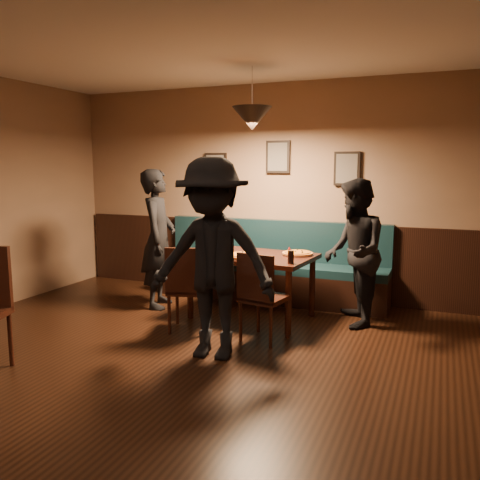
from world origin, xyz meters
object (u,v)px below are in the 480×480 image
at_px(chair_near_right, 264,296).
at_px(soda_glass, 291,257).
at_px(dining_table, 251,286).
at_px(diner_front, 212,259).
at_px(diner_right, 354,253).
at_px(booth_bench, 270,262).
at_px(tabasco_bottle, 289,253).
at_px(chair_near_left, 189,288).
at_px(diner_left, 158,239).

height_order(chair_near_right, soda_glass, chair_near_right).
height_order(dining_table, diner_front, diner_front).
bearing_deg(diner_front, diner_right, 49.03).
relative_size(booth_bench, diner_front, 1.65).
bearing_deg(diner_right, tabasco_bottle, -85.53).
bearing_deg(diner_right, diner_front, -52.85).
relative_size(chair_near_right, soda_glass, 6.64).
bearing_deg(soda_glass, chair_near_right, -116.98).
xyz_separation_m(chair_near_left, diner_front, (0.55, -0.58, 0.45)).
relative_size(booth_bench, soda_glass, 22.04).
height_order(chair_near_left, soda_glass, chair_near_left).
distance_m(dining_table, diner_front, 1.37).
xyz_separation_m(chair_near_left, soda_glass, (1.02, 0.33, 0.35)).
height_order(chair_near_left, chair_near_right, chair_near_left).
relative_size(diner_right, tabasco_bottle, 12.02).
bearing_deg(chair_near_left, soda_glass, 2.53).
height_order(booth_bench, chair_near_left, booth_bench).
height_order(chair_near_right, diner_right, diner_right).
relative_size(booth_bench, dining_table, 2.19).
distance_m(chair_near_left, diner_left, 1.09).
bearing_deg(booth_bench, diner_left, -145.77).
distance_m(chair_near_left, diner_right, 1.82).
bearing_deg(tabasco_bottle, diner_front, -107.80).
bearing_deg(dining_table, diner_left, -173.94).
bearing_deg(chair_near_left, diner_left, 123.58).
relative_size(chair_near_right, diner_left, 0.53).
bearing_deg(chair_near_right, booth_bench, 117.19).
xyz_separation_m(dining_table, chair_near_right, (0.39, -0.67, 0.08)).
distance_m(booth_bench, diner_right, 1.36).
xyz_separation_m(diner_left, diner_front, (1.32, -1.24, 0.06)).
xyz_separation_m(chair_near_left, tabasco_bottle, (0.93, 0.58, 0.34)).
xyz_separation_m(chair_near_right, diner_left, (-1.61, 0.66, 0.40)).
bearing_deg(soda_glass, booth_bench, 118.10).
bearing_deg(dining_table, chair_near_right, -53.94).
height_order(chair_near_left, diner_front, diner_front).
relative_size(chair_near_left, chair_near_right, 1.01).
distance_m(dining_table, chair_near_right, 0.78).
relative_size(dining_table, diner_left, 0.81).
relative_size(soda_glass, tabasco_bottle, 1.02).
xyz_separation_m(chair_near_right, diner_right, (0.73, 0.83, 0.35)).
distance_m(diner_right, diner_front, 1.75).
bearing_deg(booth_bench, chair_near_left, -105.73).
relative_size(chair_near_left, diner_front, 0.50).
xyz_separation_m(booth_bench, dining_table, (0.04, -0.79, -0.13)).
distance_m(booth_bench, chair_near_left, 1.52).
bearing_deg(soda_glass, tabasco_bottle, 110.24).
relative_size(diner_left, tabasco_bottle, 12.69).
distance_m(booth_bench, diner_front, 2.09).
bearing_deg(soda_glass, chair_near_left, -161.81).
relative_size(dining_table, diner_front, 0.76).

